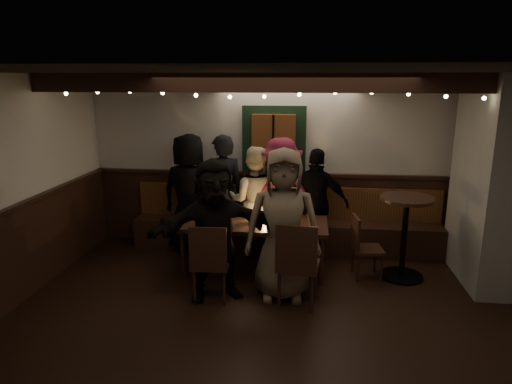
# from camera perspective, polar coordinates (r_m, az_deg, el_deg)

# --- Properties ---
(room) EXTENTS (6.02, 5.01, 2.62)m
(room) POSITION_cam_1_polar(r_m,az_deg,el_deg) (5.97, 13.60, -0.58)
(room) COLOR black
(room) RESTS_ON ground
(dining_table) EXTENTS (1.93, 0.83, 0.83)m
(dining_table) POSITION_cam_1_polar(r_m,az_deg,el_deg) (6.07, -0.24, -4.32)
(dining_table) COLOR black
(dining_table) RESTS_ON ground
(chair_near_left) EXTENTS (0.44, 0.44, 0.94)m
(chair_near_left) POSITION_cam_1_polar(r_m,az_deg,el_deg) (5.30, -5.80, -8.31)
(chair_near_left) COLOR black
(chair_near_left) RESTS_ON ground
(chair_near_right) EXTENTS (0.51, 0.51, 1.01)m
(chair_near_right) POSITION_cam_1_polar(r_m,az_deg,el_deg) (5.15, 5.18, -8.51)
(chair_near_right) COLOR black
(chair_near_right) RESTS_ON ground
(chair_end) EXTENTS (0.42, 0.42, 0.83)m
(chair_end) POSITION_cam_1_polar(r_m,az_deg,el_deg) (6.09, 13.09, -6.26)
(chair_end) COLOR black
(chair_end) RESTS_ON ground
(high_top) EXTENTS (0.68, 0.68, 1.09)m
(high_top) POSITION_cam_1_polar(r_m,az_deg,el_deg) (6.16, 18.12, -4.21)
(high_top) COLOR black
(high_top) RESTS_ON ground
(person_a) EXTENTS (0.95, 0.70, 1.77)m
(person_a) POSITION_cam_1_polar(r_m,az_deg,el_deg) (6.83, -8.31, -0.16)
(person_a) COLOR black
(person_a) RESTS_ON ground
(person_b) EXTENTS (0.72, 0.55, 1.76)m
(person_b) POSITION_cam_1_polar(r_m,az_deg,el_deg) (6.81, -4.15, -0.11)
(person_b) COLOR black
(person_b) RESTS_ON ground
(person_c) EXTENTS (0.81, 0.64, 1.60)m
(person_c) POSITION_cam_1_polar(r_m,az_deg,el_deg) (6.66, -0.21, -1.10)
(person_c) COLOR beige
(person_c) RESTS_ON ground
(person_d) EXTENTS (1.28, 1.02, 1.73)m
(person_d) POSITION_cam_1_polar(r_m,az_deg,el_deg) (6.63, 3.11, -0.63)
(person_d) COLOR #551224
(person_d) RESTS_ON ground
(person_e) EXTENTS (0.99, 0.57, 1.58)m
(person_e) POSITION_cam_1_polar(r_m,az_deg,el_deg) (6.64, 7.57, -1.36)
(person_e) COLOR black
(person_e) RESTS_ON ground
(person_f) EXTENTS (1.62, 1.05, 1.67)m
(person_f) POSITION_cam_1_polar(r_m,az_deg,el_deg) (5.32, -5.17, -4.73)
(person_f) COLOR black
(person_f) RESTS_ON ground
(person_g) EXTENTS (0.92, 0.64, 1.80)m
(person_g) POSITION_cam_1_polar(r_m,az_deg,el_deg) (5.28, 3.38, -4.11)
(person_g) COLOR brown
(person_g) RESTS_ON ground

